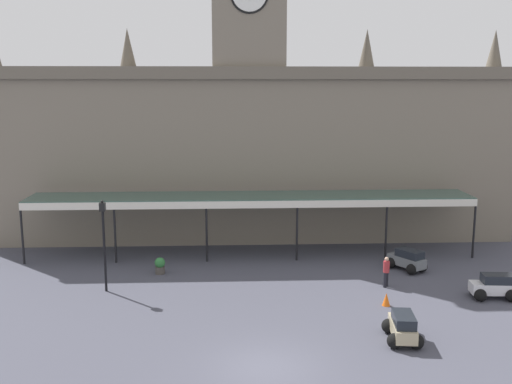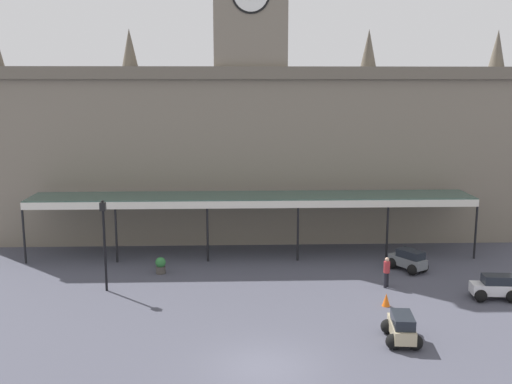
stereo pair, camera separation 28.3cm
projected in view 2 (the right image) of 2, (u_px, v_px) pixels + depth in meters
ground_plane at (264, 368)px, 22.75m from camera, size 140.00×140.00×0.00m
station_building at (250, 141)px, 41.36m from camera, size 36.39×5.60×20.19m
entrance_canopy at (252, 198)px, 37.09m from camera, size 27.97×3.26×3.87m
car_white_estate at (495, 288)px, 29.92m from camera, size 2.32×1.68×1.27m
car_grey_estate at (408, 261)px, 34.50m from camera, size 2.24×2.43×1.27m
car_beige_estate at (402, 329)px, 24.96m from camera, size 1.71×2.34×1.27m
pedestrian_crossing_forecourt at (387, 271)px, 31.60m from camera, size 0.34×0.34×1.67m
victorian_lamppost at (104, 235)px, 30.69m from camera, size 0.30×0.30×4.91m
traffic_cone at (386, 300)px, 29.01m from camera, size 0.40×0.40×0.65m
planter_near_kerb at (161, 265)px, 34.00m from camera, size 0.60×0.60×0.96m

